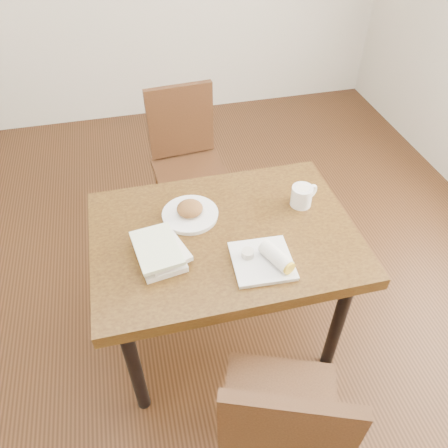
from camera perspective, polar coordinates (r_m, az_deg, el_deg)
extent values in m
cube|color=#472814|center=(2.48, 0.00, -13.68)|extent=(4.00, 5.00, 0.01)
cube|color=brown|center=(1.91, 0.00, -1.75)|extent=(1.14, 0.82, 0.06)
cylinder|color=black|center=(2.00, -11.63, -17.82)|extent=(0.06, 0.06, 0.69)
cylinder|color=black|center=(2.15, 14.64, -12.40)|extent=(0.06, 0.06, 0.69)
cylinder|color=black|center=(2.38, -12.95, -4.86)|extent=(0.06, 0.06, 0.69)
cylinder|color=black|center=(2.50, 8.86, -1.14)|extent=(0.06, 0.06, 0.69)
cylinder|color=#4E2E16|center=(2.05, 1.47, -20.92)|extent=(0.04, 0.04, 0.45)
cylinder|color=#4E2E16|center=(2.07, 12.17, -21.62)|extent=(0.04, 0.04, 0.45)
cube|color=#4E2E16|center=(1.76, 7.29, -23.19)|extent=(0.54, 0.54, 0.04)
cube|color=#4E2E16|center=(1.45, 8.02, -25.93)|extent=(0.39, 0.18, 0.45)
cylinder|color=#442613|center=(3.01, -1.67, 5.40)|extent=(0.04, 0.04, 0.45)
cylinder|color=#442613|center=(2.95, -8.37, 4.00)|extent=(0.04, 0.04, 0.45)
cylinder|color=#442613|center=(2.75, 0.54, 1.03)|extent=(0.04, 0.04, 0.45)
cylinder|color=#442613|center=(2.68, -6.76, -0.60)|extent=(0.04, 0.04, 0.45)
cube|color=#442613|center=(2.69, -4.33, 6.54)|extent=(0.45, 0.45, 0.04)
cube|color=#442613|center=(2.70, -5.70, 13.25)|extent=(0.40, 0.07, 0.45)
cylinder|color=white|center=(1.97, -4.43, 1.15)|extent=(0.25, 0.25, 0.02)
cylinder|color=white|center=(1.96, -4.44, 1.39)|extent=(0.25, 0.25, 0.01)
ellipsoid|color=#B27538|center=(1.94, -4.49, 2.03)|extent=(0.15, 0.14, 0.06)
cylinder|color=white|center=(2.03, 10.09, 3.61)|extent=(0.10, 0.10, 0.10)
torus|color=white|center=(2.06, 11.24, 4.16)|extent=(0.08, 0.04, 0.08)
cylinder|color=tan|center=(2.00, 10.25, 4.59)|extent=(0.09, 0.09, 0.01)
cylinder|color=#F2E5CC|center=(2.00, 10.26, 4.66)|extent=(0.06, 0.06, 0.00)
cube|color=white|center=(1.77, 4.99, -4.92)|extent=(0.25, 0.25, 0.01)
cube|color=white|center=(1.76, 5.00, -4.71)|extent=(0.25, 0.25, 0.01)
cylinder|color=white|center=(1.74, 6.79, -4.21)|extent=(0.11, 0.16, 0.06)
cylinder|color=yellow|center=(1.70, 8.43, -5.66)|extent=(0.06, 0.04, 0.05)
cylinder|color=silver|center=(1.76, 3.11, -3.87)|extent=(0.05, 0.05, 0.03)
cylinder|color=red|center=(1.75, 3.12, -3.63)|extent=(0.04, 0.04, 0.01)
cube|color=white|center=(1.80, -8.47, -3.94)|extent=(0.21, 0.27, 0.03)
cube|color=silver|center=(1.79, -8.18, -3.10)|extent=(0.23, 0.28, 0.02)
cube|color=#C9E397|center=(1.77, -8.81, -3.11)|extent=(0.20, 0.27, 0.02)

